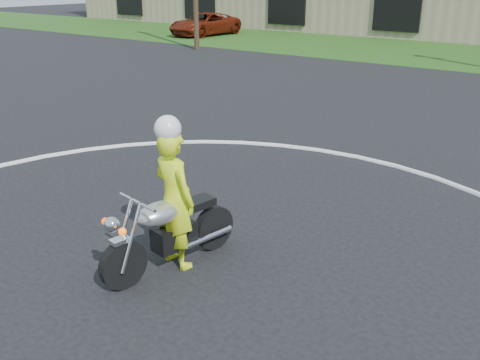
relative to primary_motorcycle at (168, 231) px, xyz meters
The scene contains 4 objects.
course_markings 2.70m from the primary_motorcycle, 31.23° to the left, with size 19.05×19.05×0.12m.
primary_motorcycle is the anchor object (origin of this frame).
rider_primary_grp 0.50m from the primary_motorcycle, 88.78° to the left, with size 0.79×0.59×2.18m.
pickup_grp 30.45m from the primary_motorcycle, 128.82° to the left, with size 2.75×5.41×1.47m.
Camera 1 is at (4.62, -1.76, 3.88)m, focal length 40.00 mm.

